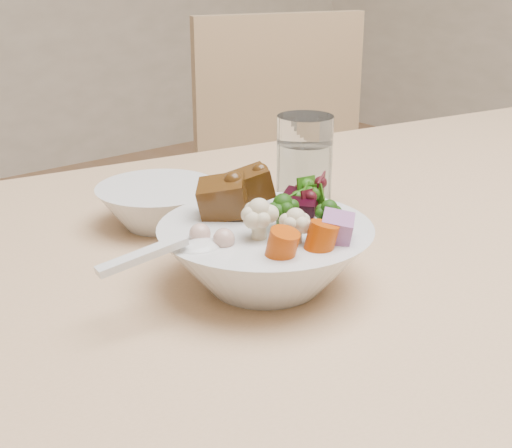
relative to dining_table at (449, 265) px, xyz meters
name	(u,v)px	position (x,y,z in m)	size (l,w,h in m)	color
dining_table	(449,265)	(0.00, 0.00, 0.00)	(1.66, 1.12, 0.72)	#D9AB80
chair_far	(298,195)	(0.32, 0.64, -0.14)	(0.52, 0.52, 0.90)	tan
food_bowl	(266,250)	(-0.32, 0.00, 0.11)	(0.22, 0.22, 0.12)	silver
soup_spoon	(186,250)	(-0.42, 0.00, 0.14)	(0.12, 0.04, 0.02)	silver
water_glass	(304,167)	(-0.14, 0.14, 0.13)	(0.07, 0.07, 0.12)	white
side_bowl	(158,206)	(-0.32, 0.21, 0.10)	(0.15, 0.15, 0.05)	silver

